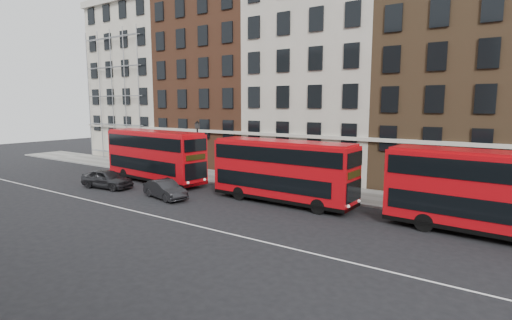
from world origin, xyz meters
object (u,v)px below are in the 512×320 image
Objects in this scene: bus_b at (154,155)px; bus_c at (282,170)px; car_rear at (107,179)px; bus_d at (494,192)px; car_front at (165,189)px.

bus_b reaches higher than bus_c.
bus_b is at bearing -24.91° from car_rear.
bus_c is at bearing -176.88° from bus_d.
bus_b reaches higher than bus_d.
bus_b is 7.04m from car_front.
car_front is at bearing -166.31° from bus_d.
bus_b is 4.61m from car_rear.
bus_b reaches higher than car_front.
car_front is at bearing -152.79° from bus_c.
car_front is (-20.74, -3.87, -1.76)m from bus_d.
bus_b is 1.05× the size of bus_c.
car_rear is at bearing 104.25° from car_front.
bus_c is 8.89m from car_front.
bus_d is 21.17m from car_front.
bus_b is at bearing -179.13° from bus_c.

